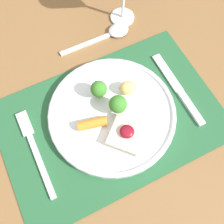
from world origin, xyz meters
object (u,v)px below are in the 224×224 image
knife (181,93)px  spoon (112,33)px  dinner_plate (113,113)px  fork (34,146)px

knife → spoon: 0.24m
dinner_plate → knife: 0.17m
dinner_plate → fork: 0.19m
dinner_plate → knife: size_ratio=1.37×
dinner_plate → fork: (-0.18, 0.01, -0.01)m
dinner_plate → fork: size_ratio=1.37×
spoon → fork: bearing=-145.1°
dinner_plate → spoon: dinner_plate is taller
fork → dinner_plate: bearing=-2.5°
dinner_plate → fork: dinner_plate is taller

